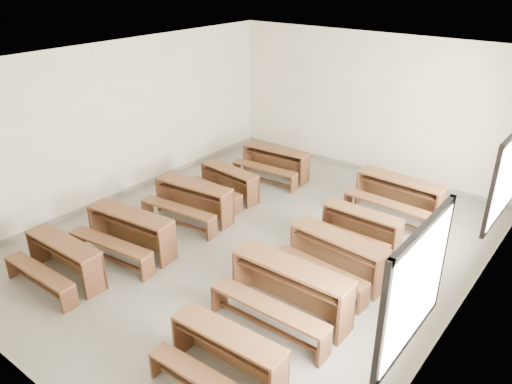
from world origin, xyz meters
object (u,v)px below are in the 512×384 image
Objects in this scene: desk_set_2 at (192,199)px; desk_set_9 at (398,194)px; desk_set_5 at (226,353)px; desk_set_8 at (360,226)px; desk_set_3 at (228,181)px; desk_set_0 at (62,258)px; desk_set_1 at (129,230)px; desk_set_4 at (275,161)px; desk_set_7 at (336,254)px; desk_set_6 at (289,288)px.

desk_set_2 is 4.01m from desk_set_9.
desk_set_5 reaches higher than desk_set_8.
desk_set_2 reaches higher than desk_set_3.
desk_set_2 is (0.15, 2.73, 0.03)m from desk_set_0.
desk_set_1 reaches higher than desk_set_2.
desk_set_4 is (0.06, 4.14, -0.02)m from desk_set_1.
desk_set_4 reaches higher than desk_set_3.
desk_set_7 is (3.33, 2.67, 0.03)m from desk_set_0.
desk_set_0 reaches higher than desk_set_3.
desk_set_7 is at bearing -81.62° from desk_set_8.
desk_set_1 is 2.70m from desk_set_3.
desk_set_1 reaches higher than desk_set_7.
desk_set_8 is (-0.16, 1.15, -0.05)m from desk_set_7.
desk_set_8 is at bearing 49.49° from desk_set_0.
desk_set_4 is at bearing 118.64° from desk_set_5.
desk_set_6 is 1.04× the size of desk_set_9.
desk_set_7 is (3.19, -0.05, -0.00)m from desk_set_2.
desk_set_3 is at bearing -100.96° from desk_set_4.
desk_set_3 is 5.08m from desk_set_5.
desk_set_4 is 3.29m from desk_set_8.
desk_set_1 is 1.07× the size of desk_set_4.
desk_set_4 is 1.07× the size of desk_set_5.
desk_set_0 reaches higher than desk_set_8.
desk_set_7 is (0.05, 1.23, -0.05)m from desk_set_6.
desk_set_9 reaches higher than desk_set_8.
desk_set_2 is (-0.03, 1.56, -0.01)m from desk_set_1.
desk_set_0 is 3.59m from desk_set_6.
desk_set_1 is 1.14× the size of desk_set_5.
desk_set_5 is 0.91× the size of desk_set_7.
desk_set_9 is at bearing 57.89° from desk_set_0.
desk_set_9 is (0.05, 1.48, 0.08)m from desk_set_8.
desk_set_4 reaches higher than desk_set_8.
desk_set_6 is (3.21, -2.42, 0.10)m from desk_set_3.
desk_set_3 is at bearing 164.27° from desk_set_7.
desk_set_2 reaches higher than desk_set_8.
desk_set_5 is at bearing -87.05° from desk_set_6.
desk_set_0 is at bearing -129.34° from desk_set_8.
desk_set_4 is 0.90× the size of desk_set_6.
desk_set_0 is 0.87× the size of desk_set_1.
desk_set_6 reaches higher than desk_set_2.
desk_set_3 is at bearing -153.03° from desk_set_9.
desk_set_8 is (2.94, -1.48, -0.04)m from desk_set_4.
desk_set_7 is at bearing 86.91° from desk_set_6.
desk_set_7 is (3.10, -2.63, 0.01)m from desk_set_4.
desk_set_3 is 1.04× the size of desk_set_8.
desk_set_9 reaches higher than desk_set_2.
desk_set_0 is 4.97m from desk_set_8.
desk_set_1 reaches higher than desk_set_4.
desk_set_0 is at bearing -85.34° from desk_set_3.
desk_set_5 is 3.83m from desk_set_8.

